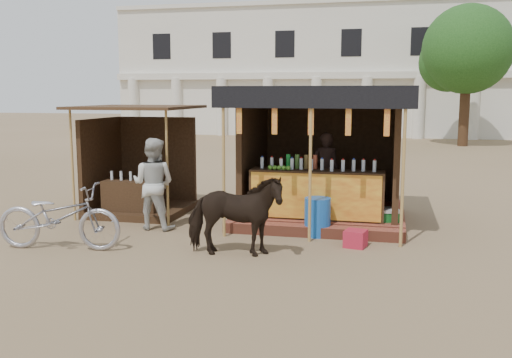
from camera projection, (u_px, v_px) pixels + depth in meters
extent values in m
plane|color=#846B4C|center=(233.00, 262.00, 9.03)|extent=(120.00, 120.00, 0.00)
cube|color=brown|center=(322.00, 213.00, 12.16)|extent=(3.40, 2.80, 0.22)
cube|color=brown|center=(312.00, 231.00, 10.67)|extent=(3.40, 0.35, 0.20)
cube|color=#3D2716|center=(317.00, 194.00, 11.16)|extent=(2.60, 0.55, 0.95)
cube|color=#BA4E15|center=(315.00, 197.00, 10.88)|extent=(2.50, 0.02, 0.88)
cube|color=#3D2716|center=(329.00, 145.00, 13.16)|extent=(3.00, 0.12, 2.50)
cube|color=#3D2716|center=(253.00, 148.00, 12.29)|extent=(0.12, 2.50, 2.50)
cube|color=#3D2716|center=(396.00, 152.00, 11.62)|extent=(0.12, 2.50, 2.50)
cube|color=black|center=(323.00, 88.00, 11.57)|extent=(3.60, 3.60, 0.06)
cube|color=black|center=(311.00, 98.00, 9.89)|extent=(3.60, 0.06, 0.36)
cylinder|color=tan|center=(224.00, 163.00, 10.45)|extent=(0.06, 0.06, 2.75)
cylinder|color=tan|center=(310.00, 166.00, 10.09)|extent=(0.06, 0.06, 2.75)
cylinder|color=tan|center=(403.00, 169.00, 9.73)|extent=(0.06, 0.06, 2.75)
cube|color=red|center=(239.00, 119.00, 10.26)|extent=(0.10, 0.02, 0.55)
cube|color=red|center=(275.00, 119.00, 10.12)|extent=(0.10, 0.02, 0.55)
cube|color=red|center=(311.00, 119.00, 9.97)|extent=(0.10, 0.02, 0.55)
cube|color=red|center=(348.00, 120.00, 9.82)|extent=(0.10, 0.02, 0.55)
cube|color=red|center=(387.00, 120.00, 9.68)|extent=(0.10, 0.02, 0.55)
imported|color=black|center=(325.00, 170.00, 12.11)|extent=(0.63, 0.45, 1.62)
cube|color=#3D2716|center=(142.00, 209.00, 12.77)|extent=(2.00, 2.00, 0.15)
cube|color=#3D2716|center=(158.00, 161.00, 13.54)|extent=(1.90, 0.10, 2.10)
cube|color=#3D2716|center=(102.00, 165.00, 12.84)|extent=(0.10, 1.90, 2.10)
cube|color=#472D19|center=(137.00, 107.00, 12.34)|extent=(2.40, 2.40, 0.06)
cylinder|color=tan|center=(72.00, 165.00, 11.83)|extent=(0.05, 0.05, 2.35)
cylinder|color=tan|center=(167.00, 168.00, 11.36)|extent=(0.05, 0.05, 2.35)
cube|color=#3D2716|center=(132.00, 199.00, 12.24)|extent=(1.20, 0.50, 0.80)
imported|color=black|center=(234.00, 216.00, 9.27)|extent=(1.69, 0.93, 1.36)
imported|color=#A2A1AA|center=(59.00, 217.00, 9.71)|extent=(2.23, 1.01, 1.13)
imported|color=beige|center=(153.00, 184.00, 11.14)|extent=(0.90, 0.71, 1.80)
cylinder|color=#1755AE|center=(317.00, 217.00, 10.66)|extent=(0.51, 0.51, 0.72)
cube|color=#A91C31|center=(356.00, 239.00, 9.92)|extent=(0.42, 0.43, 0.29)
cube|color=#186E27|center=(381.00, 221.00, 11.00)|extent=(0.69, 0.53, 0.40)
cube|color=white|center=(381.00, 210.00, 10.97)|extent=(0.71, 0.56, 0.06)
cube|color=silver|center=(324.00, 73.00, 37.77)|extent=(26.00, 7.00, 8.00)
cube|color=silver|center=(317.00, 76.00, 34.35)|extent=(26.00, 0.50, 0.40)
cube|color=silver|center=(318.00, 1.00, 33.80)|extent=(26.00, 0.30, 0.25)
cylinder|color=silver|center=(134.00, 106.00, 37.33)|extent=(0.70, 0.70, 3.60)
cylinder|color=silver|center=(177.00, 106.00, 36.65)|extent=(0.70, 0.70, 3.60)
cylinder|color=silver|center=(222.00, 107.00, 35.98)|extent=(0.70, 0.70, 3.60)
cylinder|color=silver|center=(268.00, 107.00, 35.31)|extent=(0.70, 0.70, 3.60)
cylinder|color=silver|center=(316.00, 107.00, 34.63)|extent=(0.70, 0.70, 3.60)
cylinder|color=silver|center=(367.00, 107.00, 33.96)|extent=(0.70, 0.70, 3.60)
cylinder|color=silver|center=(419.00, 108.00, 33.29)|extent=(0.70, 0.70, 3.60)
cylinder|color=silver|center=(473.00, 108.00, 32.61)|extent=(0.70, 0.70, 3.60)
cylinder|color=#382314|center=(465.00, 106.00, 28.57)|extent=(0.50, 0.50, 4.00)
sphere|color=#2A5E20|center=(468.00, 49.00, 28.15)|extent=(4.40, 4.40, 4.40)
sphere|color=#2A5E20|center=(449.00, 62.00, 29.00)|extent=(2.99, 2.99, 2.99)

